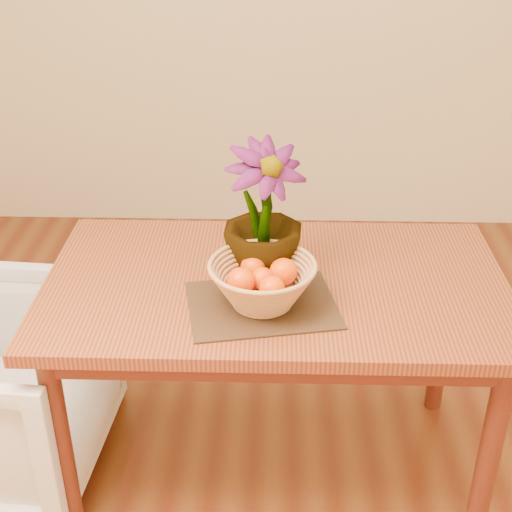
{
  "coord_description": "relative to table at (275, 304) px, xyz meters",
  "views": [
    {
      "loc": [
        -0.01,
        -1.55,
        1.86
      ],
      "look_at": [
        -0.06,
        0.21,
        0.88
      ],
      "focal_mm": 50.0,
      "sensor_mm": 36.0,
      "label": 1
    }
  ],
  "objects": [
    {
      "name": "potted_plant",
      "position": [
        -0.04,
        0.01,
        0.3
      ],
      "size": [
        0.32,
        0.32,
        0.43
      ],
      "primitive_type": "imported",
      "rotation": [
        0.0,
        0.0,
        0.45
      ],
      "color": "#134314",
      "rests_on": "table"
    },
    {
      "name": "table",
      "position": [
        0.0,
        0.0,
        0.0
      ],
      "size": [
        1.4,
        0.8,
        0.75
      ],
      "color": "brown",
      "rests_on": "floor"
    },
    {
      "name": "wicker_basket",
      "position": [
        -0.04,
        -0.14,
        0.16
      ],
      "size": [
        0.31,
        0.31,
        0.13
      ],
      "color": "tan",
      "rests_on": "placemat"
    },
    {
      "name": "orange_pile",
      "position": [
        -0.04,
        -0.14,
        0.18
      ],
      "size": [
        0.2,
        0.19,
        0.08
      ],
      "rotation": [
        0.0,
        0.0,
        -0.17
      ],
      "color": "#FF4E04",
      "rests_on": "wicker_basket"
    },
    {
      "name": "placemat",
      "position": [
        -0.04,
        -0.14,
        0.09
      ],
      "size": [
        0.47,
        0.38,
        0.01
      ],
      "primitive_type": "cube",
      "rotation": [
        0.0,
        0.0,
        0.19
      ],
      "color": "#3E2616",
      "rests_on": "table"
    }
  ]
}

